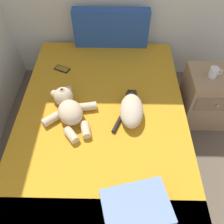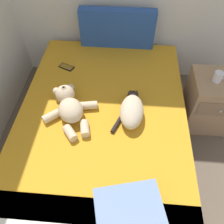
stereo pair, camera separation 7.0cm
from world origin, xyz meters
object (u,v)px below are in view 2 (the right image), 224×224
object	(u,v)px
bed	(103,130)
teddy_bear	(69,106)
cat	(132,110)
mug	(218,77)
nightstand	(211,102)
patterned_cushion	(117,28)
cell_phone	(67,67)
throw_pillow	(129,209)

from	to	relation	value
bed	teddy_bear	world-z (taller)	teddy_bear
cat	bed	bearing A→B (deg)	177.75
bed	teddy_bear	xyz separation A→B (m)	(-0.27, -0.01, 0.33)
bed	mug	world-z (taller)	mug
cat	mug	bearing A→B (deg)	27.23
cat	nightstand	size ratio (longest dim) A/B	0.71
patterned_cushion	teddy_bear	size ratio (longest dim) A/B	1.45
patterned_cushion	nightstand	size ratio (longest dim) A/B	1.32
cat	nightstand	world-z (taller)	cat
patterned_cushion	mug	distance (m)	1.11
cat	cell_phone	size ratio (longest dim) A/B	2.54
cat	throw_pillow	size ratio (longest dim) A/B	1.04
teddy_bear	throw_pillow	xyz separation A→B (m)	(0.51, -0.76, -0.02)
cat	throw_pillow	world-z (taller)	cat
patterned_cushion	throw_pillow	size ratio (longest dim) A/B	1.94
teddy_bear	mug	bearing A→B (deg)	17.10
throw_pillow	nightstand	size ratio (longest dim) A/B	0.68
bed	cell_phone	size ratio (longest dim) A/B	12.69
nightstand	mug	size ratio (longest dim) A/B	4.90
patterned_cushion	mug	world-z (taller)	patterned_cushion
teddy_bear	bed	bearing A→B (deg)	2.73
cell_phone	mug	size ratio (longest dim) A/B	1.37
mug	bed	bearing A→B (deg)	-159.30
cat	patterned_cushion	bearing A→B (deg)	100.66
patterned_cushion	cat	world-z (taller)	patterned_cushion
patterned_cushion	teddy_bear	world-z (taller)	patterned_cushion
cell_phone	throw_pillow	xyz separation A→B (m)	(0.66, -1.33, 0.05)
bed	cat	size ratio (longest dim) A/B	5.00
patterned_cushion	mug	bearing A→B (deg)	-32.71
bed	nightstand	world-z (taller)	nightstand
cell_phone	patterned_cushion	bearing A→B (deg)	41.21
teddy_bear	cell_phone	xyz separation A→B (m)	(-0.15, 0.56, -0.07)
bed	throw_pillow	world-z (taller)	throw_pillow
teddy_bear	cell_phone	size ratio (longest dim) A/B	3.26
cell_phone	throw_pillow	distance (m)	1.48
bed	nightstand	distance (m)	1.11
cell_phone	bed	bearing A→B (deg)	-52.76
throw_pillow	nightstand	world-z (taller)	throw_pillow
cat	teddy_bear	bearing A→B (deg)	-179.65
throw_pillow	mug	world-z (taller)	mug
teddy_bear	throw_pillow	distance (m)	0.92
teddy_bear	cell_phone	distance (m)	0.59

